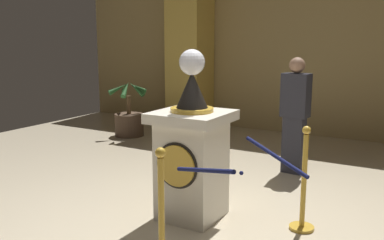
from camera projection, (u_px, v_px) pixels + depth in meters
The scene contains 9 objects.
ground_plane at pixel (200, 223), 4.19m from camera, with size 10.96×10.96×0.00m, color beige.
back_wall at pixel (321, 42), 7.83m from camera, with size 10.96×0.16×3.56m, color tan.
pedestal_clock at pixel (192, 153), 4.23m from camera, with size 0.72×0.72×1.72m.
stanchion_near at pixel (162, 233), 3.18m from camera, with size 0.24×0.24×1.03m.
stanchion_far at pixel (303, 194), 4.00m from camera, with size 0.24×0.24×1.02m.
velvet_rope at pixel (242, 163), 3.51m from camera, with size 1.06×1.07×0.22m.
column_left at pixel (190, 46), 8.69m from camera, with size 0.91×0.91×3.42m.
potted_palm_left at pixel (129, 120), 8.02m from camera, with size 0.71×0.70×1.09m.
bystander_guest at pixel (295, 113), 5.66m from camera, with size 0.38×0.26×1.58m.
Camera 1 is at (1.90, -3.44, 1.79)m, focal length 39.18 mm.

